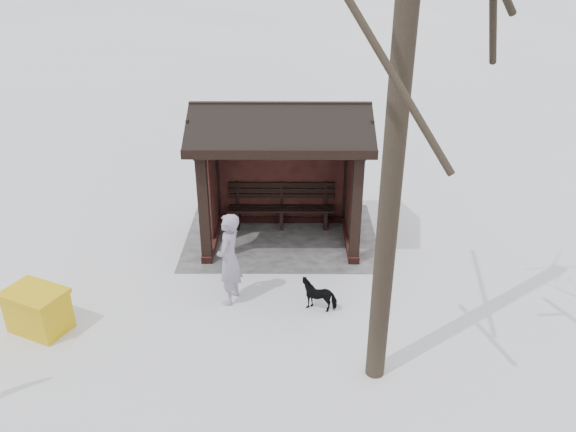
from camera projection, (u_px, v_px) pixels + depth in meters
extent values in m
plane|color=silver|center=(281.00, 240.00, 12.36)|extent=(120.00, 120.00, 0.00)
cube|color=gray|center=(281.00, 235.00, 12.54)|extent=(4.20, 3.20, 0.02)
cube|color=#321512|center=(282.00, 219.00, 13.13)|extent=(3.30, 0.22, 0.16)
cube|color=#321512|center=(349.00, 237.00, 12.32)|extent=(0.22, 2.10, 0.16)
cube|color=#321512|center=(213.00, 237.00, 12.33)|extent=(0.22, 2.10, 0.16)
cube|color=black|center=(356.00, 211.00, 11.04)|extent=(0.20, 0.20, 2.30)
cube|color=black|center=(204.00, 211.00, 11.05)|extent=(0.20, 0.20, 2.30)
cube|color=black|center=(348.00, 176.00, 12.65)|extent=(0.20, 0.20, 2.30)
cube|color=black|center=(215.00, 176.00, 12.66)|extent=(0.20, 0.20, 2.30)
cube|color=black|center=(282.00, 173.00, 12.62)|extent=(2.80, 0.08, 2.14)
cube|color=black|center=(351.00, 183.00, 12.09)|extent=(0.08, 1.17, 2.14)
cube|color=black|center=(212.00, 183.00, 12.10)|extent=(0.08, 1.17, 2.14)
cube|color=black|center=(280.00, 153.00, 10.51)|extent=(3.40, 0.20, 0.18)
cube|color=black|center=(281.00, 124.00, 12.12)|extent=(3.40, 0.20, 0.18)
cylinder|color=black|center=(399.00, 96.00, 6.69)|extent=(0.29, 0.29, 8.55)
imported|color=gray|center=(229.00, 259.00, 9.92)|extent=(0.57, 0.72, 1.75)
imported|color=black|center=(319.00, 294.00, 10.00)|extent=(0.72, 0.45, 0.56)
cube|color=#C79E0B|center=(38.00, 312.00, 9.40)|extent=(1.12, 0.96, 0.68)
cube|color=#C79E0B|center=(34.00, 293.00, 9.23)|extent=(1.19, 1.03, 0.08)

